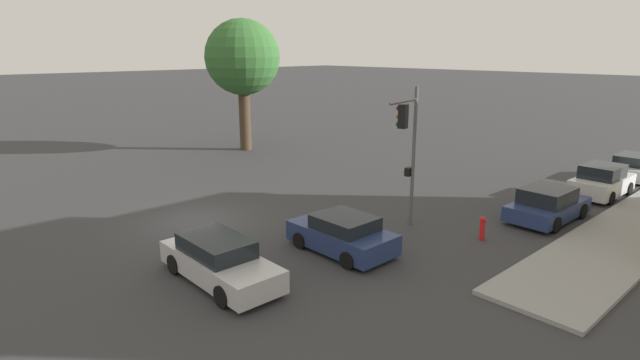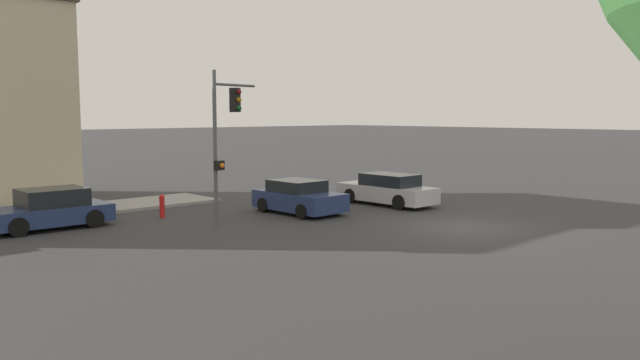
% 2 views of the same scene
% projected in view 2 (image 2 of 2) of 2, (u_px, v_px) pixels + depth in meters
% --- Properties ---
extents(ground_plane, '(300.00, 300.00, 0.00)m').
position_uv_depth(ground_plane, '(465.00, 227.00, 22.45)').
color(ground_plane, '#333335').
extents(traffic_signal, '(0.90, 2.30, 5.63)m').
position_uv_depth(traffic_signal, '(225.00, 126.00, 22.80)').
color(traffic_signal, '#515456').
rests_on(traffic_signal, ground_plane).
extents(crossing_car_0, '(4.69, 1.89, 1.40)m').
position_uv_depth(crossing_car_0, '(387.00, 190.00, 27.96)').
color(crossing_car_0, '#B7B7BC').
rests_on(crossing_car_0, ground_plane).
extents(crossing_car_1, '(3.89, 2.05, 1.36)m').
position_uv_depth(crossing_car_1, '(299.00, 197.00, 25.60)').
color(crossing_car_1, navy).
rests_on(crossing_car_1, ground_plane).
extents(parked_car_0, '(2.12, 4.17, 1.43)m').
position_uv_depth(parked_car_0, '(49.00, 210.00, 22.14)').
color(parked_car_0, navy).
rests_on(parked_car_0, ground_plane).
extents(fire_hydrant, '(0.22, 0.22, 0.92)m').
position_uv_depth(fire_hydrant, '(162.00, 205.00, 24.45)').
color(fire_hydrant, red).
rests_on(fire_hydrant, ground_plane).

